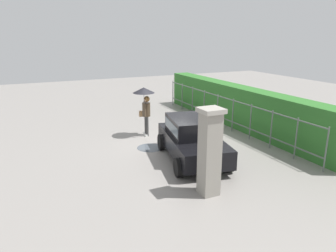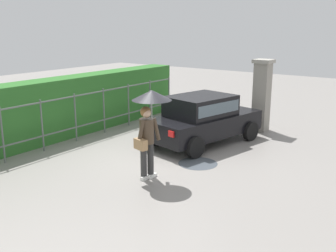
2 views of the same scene
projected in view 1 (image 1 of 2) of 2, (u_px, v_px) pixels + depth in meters
name	position (u px, v px, depth m)	size (l,w,h in m)	color
ground_plane	(171.00, 143.00, 13.11)	(40.00, 40.00, 0.00)	gray
car	(192.00, 137.00, 11.19)	(3.96, 2.44, 1.48)	black
pedestrian	(145.00, 101.00, 13.59)	(0.91, 0.91, 2.11)	#333333
gate_pillar	(210.00, 151.00, 8.60)	(0.60, 0.60, 2.42)	gray
fence_section	(225.00, 111.00, 14.92)	(11.12, 0.05, 1.50)	#59605B
hedge_row	(239.00, 107.00, 15.20)	(12.07, 0.90, 1.90)	#2D6B28
puddle_near	(150.00, 148.00, 12.52)	(1.03, 1.03, 0.00)	#4C545B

